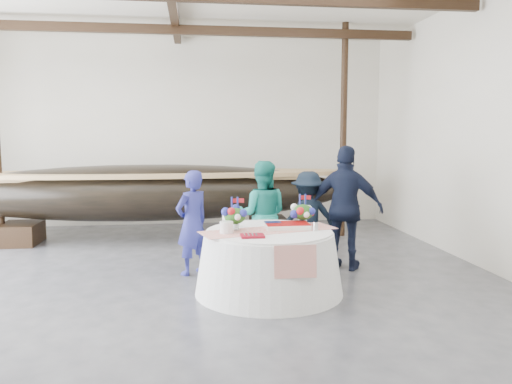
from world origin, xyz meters
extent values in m
cube|color=#3D3D42|center=(0.00, 0.00, 0.00)|extent=(10.00, 12.00, 0.01)
cube|color=silver|center=(0.00, 6.00, 2.25)|extent=(10.00, 0.02, 4.50)
cube|color=black|center=(0.00, 4.00, 4.25)|extent=(9.80, 0.12, 0.18)
cylinder|color=black|center=(3.50, 4.06, 2.25)|extent=(0.14, 0.14, 4.50)
cube|color=black|center=(-3.15, 4.06, 0.21)|extent=(0.74, 0.95, 0.42)
cube|color=black|center=(1.89, 4.06, 0.21)|extent=(0.74, 0.95, 0.42)
ellipsoid|color=black|center=(-0.63, 4.06, 1.00)|extent=(8.41, 1.68, 1.16)
cube|color=#9E7A4C|center=(-0.63, 4.06, 1.31)|extent=(6.73, 1.10, 0.06)
cone|color=white|center=(1.33, 0.37, 0.42)|extent=(2.05, 2.05, 0.84)
cylinder|color=white|center=(1.33, 0.37, 0.85)|extent=(1.73, 1.73, 0.04)
cube|color=red|center=(1.33, 0.37, 0.88)|extent=(1.97, 1.04, 0.01)
cube|color=white|center=(1.60, 0.46, 0.91)|extent=(0.60, 0.40, 0.07)
cylinder|color=white|center=(0.74, 0.22, 0.96)|extent=(0.18, 0.18, 0.16)
cylinder|color=white|center=(0.80, 0.69, 0.96)|extent=(0.18, 0.18, 0.17)
cube|color=maroon|center=(1.05, -0.05, 0.89)|extent=(0.30, 0.24, 0.03)
cone|color=silver|center=(1.96, 0.25, 0.93)|extent=(0.09, 0.09, 0.12)
imported|color=navy|center=(0.28, 1.43, 0.82)|extent=(0.71, 0.68, 1.64)
imported|color=#1A8778|center=(1.41, 1.65, 0.88)|extent=(0.96, 0.81, 1.76)
imported|color=black|center=(2.21, 1.77, 0.79)|extent=(1.06, 0.67, 1.58)
imported|color=black|center=(2.75, 1.40, 1.01)|extent=(1.26, 1.03, 2.01)
camera|label=1|loc=(0.30, -6.30, 2.19)|focal=35.00mm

